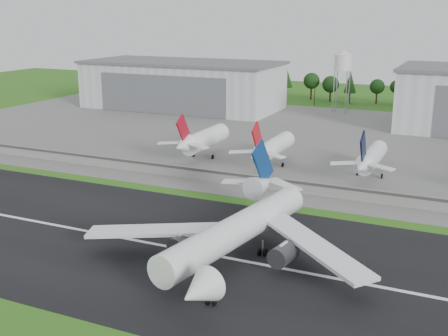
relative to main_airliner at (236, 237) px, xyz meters
The scene contains 13 objects.
ground 19.06m from the main_airliner, 148.69° to the right, with size 600.00×600.00×0.00m, color #225C15.
runway 16.47m from the main_airliner, behind, with size 320.00×60.00×0.10m, color black.
runway_centerline 16.45m from the main_airliner, behind, with size 220.00×1.00×0.02m, color white.
apron 111.65m from the main_airliner, 98.11° to the left, with size 320.00×150.00×0.10m, color slate.
blast_fence 48.16m from the main_airliner, 109.11° to the left, with size 240.00×0.61×3.50m.
hangar_west 182.60m from the main_airliner, 121.64° to the left, with size 97.00×44.00×23.20m.
water_tower 177.74m from the main_airliner, 96.74° to the left, with size 8.40×8.40×29.40m.
utility_poles 191.14m from the main_airliner, 94.72° to the left, with size 230.00×3.00×12.00m, color black, non-canonical shape.
treeline 206.09m from the main_airliner, 94.38° to the left, with size 320.00×16.00×22.00m, color black, non-canonical shape.
main_airliner is the anchor object (origin of this frame).
parked_jet_red_a 78.66m from the main_airliner, 121.56° to the left, with size 7.36×31.29×16.89m.
parked_jet_red_b 69.15m from the main_airliner, 104.40° to the left, with size 7.36×31.29×16.51m.
parked_jet_navy 68.14m from the main_airliner, 79.25° to the left, with size 7.36×31.29×16.37m.
Camera 1 is at (54.48, -81.34, 45.78)m, focal length 45.00 mm.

